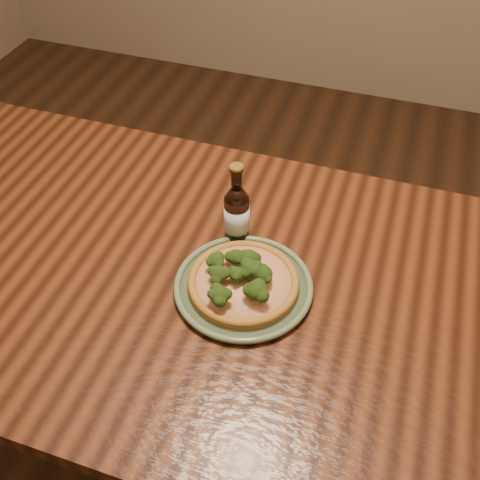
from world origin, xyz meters
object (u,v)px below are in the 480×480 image
(pizza, at_px, (243,281))
(table, at_px, (172,292))
(plate, at_px, (243,286))
(beer_bottle, at_px, (237,213))

(pizza, bearing_deg, table, 175.09)
(plate, distance_m, pizza, 0.02)
(plate, bearing_deg, beer_bottle, 113.76)
(pizza, distance_m, beer_bottle, 0.16)
(table, bearing_deg, plate, -4.34)
(beer_bottle, bearing_deg, plate, -64.25)
(table, height_order, pizza, pizza)
(table, bearing_deg, pizza, -4.91)
(table, xyz_separation_m, beer_bottle, (0.11, 0.13, 0.17))
(pizza, height_order, beer_bottle, beer_bottle)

